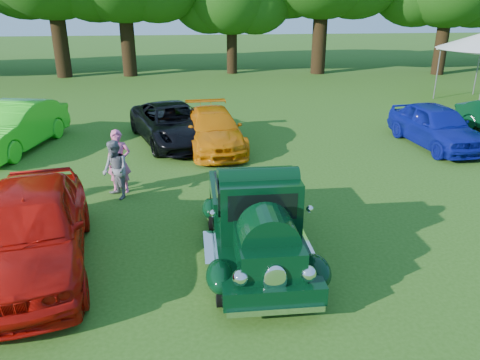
{
  "coord_description": "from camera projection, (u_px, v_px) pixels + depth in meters",
  "views": [
    {
      "loc": [
        -0.37,
        -7.91,
        4.99
      ],
      "look_at": [
        0.68,
        1.9,
        1.1
      ],
      "focal_mm": 35.0,
      "sensor_mm": 36.0,
      "label": 1
    }
  ],
  "objects": [
    {
      "name": "ground",
      "position": [
        216.0,
        269.0,
        9.18
      ],
      "size": [
        120.0,
        120.0,
        0.0
      ],
      "primitive_type": "plane",
      "color": "#2A5313",
      "rests_on": "ground"
    },
    {
      "name": "back_car_blue",
      "position": [
        436.0,
        126.0,
        16.46
      ],
      "size": [
        2.15,
        4.49,
        1.48
      ],
      "primitive_type": "imported",
      "rotation": [
        0.0,
        0.0,
        0.09
      ],
      "color": "navy",
      "rests_on": "ground"
    },
    {
      "name": "red_convertible",
      "position": [
        31.0,
        229.0,
        8.92
      ],
      "size": [
        2.89,
        5.28,
        1.7
      ],
      "primitive_type": "imported",
      "rotation": [
        0.0,
        0.0,
        0.18
      ],
      "color": "#B50E07",
      "rests_on": "ground"
    },
    {
      "name": "hero_pickup",
      "position": [
        256.0,
        221.0,
        9.38
      ],
      "size": [
        2.17,
        4.65,
        1.82
      ],
      "color": "black",
      "rests_on": "ground"
    },
    {
      "name": "spectator_pink",
      "position": [
        119.0,
        162.0,
        12.48
      ],
      "size": [
        0.64,
        0.42,
        1.73
      ],
      "primitive_type": "imported",
      "rotation": [
        0.0,
        0.0,
        0.01
      ],
      "color": "#D4578A",
      "rests_on": "ground"
    },
    {
      "name": "back_car_orange",
      "position": [
        214.0,
        129.0,
        16.3
      ],
      "size": [
        2.24,
        4.68,
        1.32
      ],
      "primitive_type": "imported",
      "rotation": [
        0.0,
        0.0,
        0.09
      ],
      "color": "orange",
      "rests_on": "ground"
    },
    {
      "name": "back_car_lime",
      "position": [
        13.0,
        127.0,
        16.05
      ],
      "size": [
        2.75,
        5.15,
        1.61
      ],
      "primitive_type": "imported",
      "rotation": [
        0.0,
        0.0,
        -0.22
      ],
      "color": "#2BD71C",
      "rests_on": "ground"
    },
    {
      "name": "spectator_grey",
      "position": [
        115.0,
        170.0,
        12.13
      ],
      "size": [
        0.91,
        0.96,
        1.56
      ],
      "primitive_type": "imported",
      "rotation": [
        0.0,
        0.0,
        -1.0
      ],
      "color": "slate",
      "rests_on": "ground"
    },
    {
      "name": "back_car_black",
      "position": [
        173.0,
        124.0,
        16.89
      ],
      "size": [
        3.72,
        5.46,
        1.39
      ],
      "primitive_type": "imported",
      "rotation": [
        0.0,
        0.0,
        0.31
      ],
      "color": "black",
      "rests_on": "ground"
    }
  ]
}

